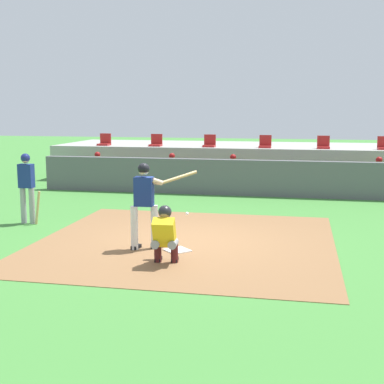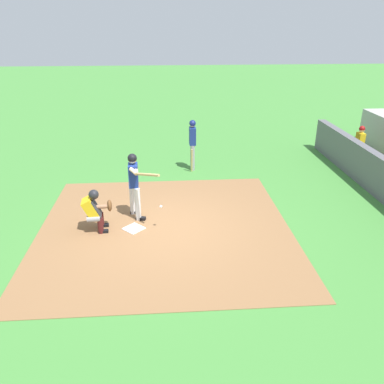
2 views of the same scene
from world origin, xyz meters
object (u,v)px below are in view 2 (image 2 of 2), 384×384
Objects in this scene: batter_at_plate at (134,182)px; catcher_crouched at (96,209)px; home_plate at (134,229)px; on_deck_batter at (192,142)px; dugout_player_0 at (357,142)px.

batter_at_plate reaches higher than catcher_crouched.
home_plate is 0.22× the size of catcher_crouched.
catcher_crouched is at bearing -55.45° from batter_at_plate.
on_deck_batter is at bearing 156.99° from home_plate.
catcher_crouched is 1.12× the size of on_deck_batter.
dugout_player_0 is (-0.67, 6.31, -0.35)m from on_deck_batter.
catcher_crouched is 5.11m from on_deck_batter.
home_plate is 0.24× the size of batter_at_plate.
dugout_player_0 reaches higher than catcher_crouched.
batter_at_plate is 1.39× the size of dugout_player_0.
batter_at_plate is at bearing 124.55° from catcher_crouched.
dugout_player_0 is (-4.96, 9.05, 0.07)m from catcher_crouched.
dugout_player_0 is (-4.31, 8.11, -0.36)m from batter_at_plate.
home_plate is 1.08m from catcher_crouched.
on_deck_batter is 1.37× the size of dugout_player_0.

